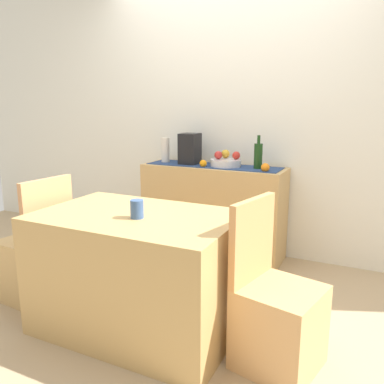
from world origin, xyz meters
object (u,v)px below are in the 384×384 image
object	(u,v)px
sideboard_console	(213,211)
fruit_bowl	(226,163)
ceramic_vase	(165,150)
wine_bottle	(258,156)
coffee_cup	(137,209)
coffee_maker	(190,149)
chair_by_corner	(277,319)
dining_table	(138,272)
chair_near_window	(37,264)

from	to	relation	value
sideboard_console	fruit_bowl	bearing A→B (deg)	0.00
sideboard_console	ceramic_vase	xyz separation A→B (m)	(-0.49, 0.00, 0.54)
wine_bottle	ceramic_vase	world-z (taller)	wine_bottle
ceramic_vase	coffee_cup	size ratio (longest dim) A/B	2.20
ceramic_vase	coffee_maker	bearing A→B (deg)	0.00
fruit_bowl	chair_by_corner	distance (m)	1.68
wine_bottle	coffee_cup	world-z (taller)	wine_bottle
sideboard_console	chair_by_corner	bearing A→B (deg)	-55.17
sideboard_console	coffee_maker	size ratio (longest dim) A/B	4.55
coffee_cup	sideboard_console	bearing A→B (deg)	94.79
ceramic_vase	dining_table	distance (m)	1.57
chair_by_corner	chair_near_window	bearing A→B (deg)	-179.83
wine_bottle	chair_near_window	size ratio (longest dim) A/B	0.32
coffee_cup	chair_by_corner	bearing A→B (deg)	5.14
sideboard_console	wine_bottle	world-z (taller)	wine_bottle
fruit_bowl	wine_bottle	distance (m)	0.30
chair_by_corner	coffee_maker	bearing A→B (deg)	131.10
ceramic_vase	fruit_bowl	bearing A→B (deg)	0.00
ceramic_vase	chair_near_window	xyz separation A→B (m)	(-0.30, -1.34, -0.69)
ceramic_vase	chair_by_corner	bearing A→B (deg)	-43.21
dining_table	chair_by_corner	bearing A→B (deg)	0.24
fruit_bowl	coffee_maker	distance (m)	0.37
ceramic_vase	chair_by_corner	xyz separation A→B (m)	(1.43, -1.34, -0.69)
fruit_bowl	ceramic_vase	bearing A→B (deg)	180.00
fruit_bowl	coffee_cup	bearing A→B (deg)	-89.93
dining_table	coffee_maker	bearing A→B (deg)	102.74
sideboard_console	coffee_maker	world-z (taller)	coffee_maker
fruit_bowl	sideboard_console	bearing A→B (deg)	180.00
chair_by_corner	wine_bottle	bearing A→B (deg)	111.30
wine_bottle	dining_table	xyz separation A→B (m)	(-0.34, -1.34, -0.58)
fruit_bowl	coffee_maker	size ratio (longest dim) A/B	0.95
chair_near_window	coffee_cup	bearing A→B (deg)	-4.25
sideboard_console	coffee_cup	bearing A→B (deg)	-85.21
chair_by_corner	sideboard_console	bearing A→B (deg)	124.83
fruit_bowl	chair_near_window	xyz separation A→B (m)	(-0.91, -1.34, -0.61)
dining_table	chair_near_window	world-z (taller)	chair_near_window
chair_near_window	dining_table	bearing A→B (deg)	0.10
wine_bottle	coffee_cup	distance (m)	1.45
coffee_maker	ceramic_vase	distance (m)	0.26
sideboard_console	chair_by_corner	world-z (taller)	chair_by_corner
coffee_maker	ceramic_vase	xyz separation A→B (m)	(-0.26, 0.00, -0.02)
fruit_bowl	ceramic_vase	world-z (taller)	ceramic_vase
dining_table	fruit_bowl	bearing A→B (deg)	87.90
wine_bottle	chair_by_corner	world-z (taller)	wine_bottle
fruit_bowl	dining_table	bearing A→B (deg)	-92.10
fruit_bowl	dining_table	xyz separation A→B (m)	(-0.05, -1.34, -0.51)
sideboard_console	chair_by_corner	distance (m)	1.64
wine_bottle	sideboard_console	bearing A→B (deg)	-180.00
wine_bottle	chair_by_corner	size ratio (longest dim) A/B	0.32
chair_by_corner	ceramic_vase	bearing A→B (deg)	136.79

